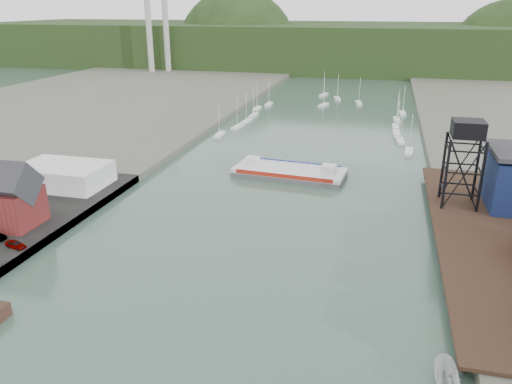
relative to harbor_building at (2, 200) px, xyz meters
The scene contains 10 objects.
east_pier 80.52m from the harbor_building, 10.75° to the left, with size 14.00×70.00×2.45m.
harbor_building is the anchor object (origin of this frame).
white_shed 20.22m from the harbor_building, 95.71° to the left, with size 18.00×12.00×4.50m, color silver.
lift_tower 82.49m from the harbor_building, 19.98° to the left, with size 6.50×6.50×16.00m.
marina_sailboats 116.48m from the harbor_building, 68.79° to the left, with size 57.71×92.65×0.90m.
smokestacks 213.72m from the harbor_building, 107.54° to the left, with size 11.20×8.20×60.00m.
distant_hills 274.04m from the harbor_building, 82.02° to the left, with size 500.00×120.00×80.00m.
chain_ferry 59.91m from the harbor_building, 45.18° to the left, with size 26.28×12.38×3.67m.
motorboat 74.07m from the harbor_building, 16.65° to the right, with size 2.38×6.32×2.44m, color silver.
car_west_a 11.65m from the harbor_building, 43.27° to the right, with size 1.45×3.61×1.23m, color #999999.
Camera 1 is at (20.10, -36.07, 37.41)m, focal length 35.00 mm.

